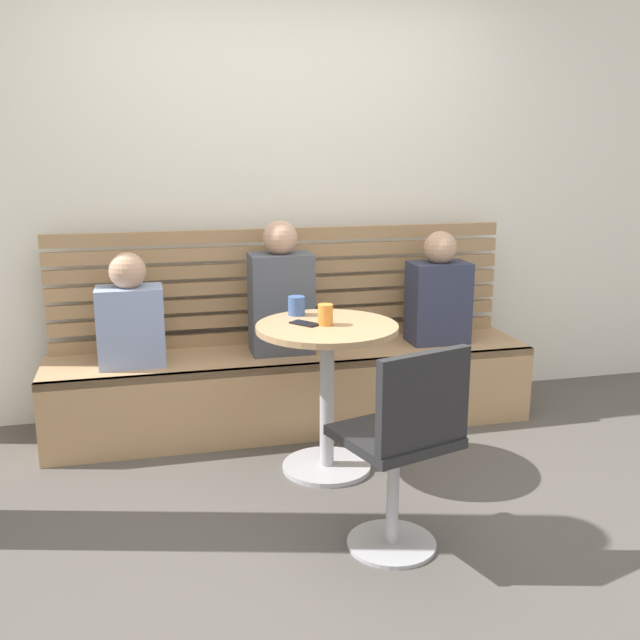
{
  "coord_description": "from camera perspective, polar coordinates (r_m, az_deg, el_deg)",
  "views": [
    {
      "loc": [
        -0.79,
        -2.62,
        1.57
      ],
      "look_at": [
        0.02,
        0.66,
        0.75
      ],
      "focal_mm": 40.61,
      "sensor_mm": 36.0,
      "label": 1
    }
  ],
  "objects": [
    {
      "name": "person_child_left",
      "position": [
        4.26,
        9.32,
        2.05
      ],
      "size": [
        0.34,
        0.22,
        0.65
      ],
      "color": "#333851",
      "rests_on": "booth_bench"
    },
    {
      "name": "person_child_middle",
      "position": [
        3.89,
        -14.73,
        0.27
      ],
      "size": [
        0.34,
        0.22,
        0.6
      ],
      "color": "#8C9EC6",
      "rests_on": "booth_bench"
    },
    {
      "name": "cup_mug_blue",
      "position": [
        3.62,
        -1.86,
        1.13
      ],
      "size": [
        0.08,
        0.08,
        0.09
      ],
      "primitive_type": "cylinder",
      "color": "#3D5B9E",
      "rests_on": "cafe_table"
    },
    {
      "name": "ground",
      "position": [
        3.16,
        2.63,
        -16.2
      ],
      "size": [
        8.0,
        8.0,
        0.0
      ],
      "primitive_type": "plane",
      "color": "#514C47"
    },
    {
      "name": "person_adult",
      "position": [
        3.99,
        -3.1,
        2.03
      ],
      "size": [
        0.34,
        0.22,
        0.74
      ],
      "color": "#4C515B",
      "rests_on": "booth_bench"
    },
    {
      "name": "back_wall",
      "position": [
        4.34,
        -3.45,
        12.02
      ],
      "size": [
        5.2,
        0.1,
        2.9
      ],
      "primitive_type": "cube",
      "color": "white",
      "rests_on": "ground"
    },
    {
      "name": "cafe_table",
      "position": [
        3.49,
        0.55,
        -3.89
      ],
      "size": [
        0.68,
        0.68,
        0.74
      ],
      "color": "#ADADB2",
      "rests_on": "ground"
    },
    {
      "name": "cup_tumbler_orange",
      "position": [
        3.41,
        0.43,
        0.43
      ],
      "size": [
        0.07,
        0.07,
        0.1
      ],
      "primitive_type": "cylinder",
      "color": "orange",
      "rests_on": "cafe_table"
    },
    {
      "name": "booth_bench",
      "position": [
        4.13,
        -2.08,
        -5.45
      ],
      "size": [
        2.7,
        0.52,
        0.44
      ],
      "color": "tan",
      "rests_on": "ground"
    },
    {
      "name": "phone_on_table",
      "position": [
        3.44,
        -1.21,
        -0.28
      ],
      "size": [
        0.14,
        0.15,
        0.01
      ],
      "primitive_type": "cube",
      "rotation": [
        0.0,
        0.0,
        0.67
      ],
      "color": "black",
      "rests_on": "cafe_table"
    },
    {
      "name": "booth_backrest",
      "position": [
        4.21,
        -2.82,
        2.78
      ],
      "size": [
        2.65,
        0.04,
        0.67
      ],
      "color": "#A68157",
      "rests_on": "booth_bench"
    },
    {
      "name": "white_chair",
      "position": [
        2.81,
        6.65,
        -9.61
      ],
      "size": [
        0.5,
        0.5,
        0.85
      ],
      "color": "#ADADB2",
      "rests_on": "ground"
    }
  ]
}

